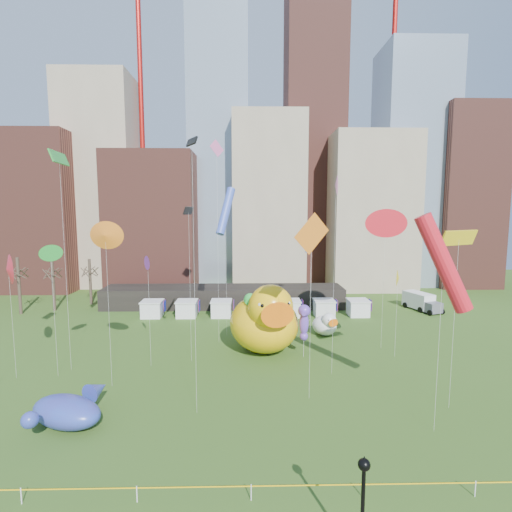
{
  "coord_description": "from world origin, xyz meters",
  "views": [
    {
      "loc": [
        -0.15,
        -18.73,
        15.2
      ],
      "look_at": [
        0.45,
        8.86,
        12.0
      ],
      "focal_mm": 27.0,
      "sensor_mm": 36.0,
      "label": 1
    }
  ],
  "objects_px": {
    "big_duck": "(265,320)",
    "whale_inflatable": "(69,410)",
    "seahorse_green": "(251,309)",
    "small_duck": "(325,324)",
    "seahorse_purple": "(304,320)",
    "box_truck": "(421,301)",
    "lamppost": "(363,500)"
  },
  "relations": [
    {
      "from": "big_duck",
      "to": "whale_inflatable",
      "type": "xyz_separation_m",
      "value": [
        -14.69,
        -13.96,
        -2.46
      ]
    },
    {
      "from": "whale_inflatable",
      "to": "seahorse_green",
      "type": "bearing_deg",
      "value": 69.32
    },
    {
      "from": "big_duck",
      "to": "small_duck",
      "type": "distance_m",
      "value": 9.75
    },
    {
      "from": "small_duck",
      "to": "seahorse_purple",
      "type": "bearing_deg",
      "value": -137.02
    },
    {
      "from": "seahorse_purple",
      "to": "box_truck",
      "type": "height_order",
      "value": "seahorse_purple"
    },
    {
      "from": "big_duck",
      "to": "seahorse_green",
      "type": "xyz_separation_m",
      "value": [
        -1.58,
        -0.01,
        1.23
      ]
    },
    {
      "from": "lamppost",
      "to": "box_truck",
      "type": "relative_size",
      "value": 0.76
    },
    {
      "from": "seahorse_green",
      "to": "seahorse_purple",
      "type": "relative_size",
      "value": 1.16
    },
    {
      "from": "seahorse_purple",
      "to": "box_truck",
      "type": "relative_size",
      "value": 0.85
    },
    {
      "from": "big_duck",
      "to": "small_duck",
      "type": "xyz_separation_m",
      "value": [
        7.68,
        5.58,
        -2.22
      ]
    },
    {
      "from": "box_truck",
      "to": "lamppost",
      "type": "bearing_deg",
      "value": -136.23
    },
    {
      "from": "seahorse_green",
      "to": "box_truck",
      "type": "distance_m",
      "value": 31.89
    },
    {
      "from": "lamppost",
      "to": "box_truck",
      "type": "xyz_separation_m",
      "value": [
        21.93,
        42.81,
        -1.73
      ]
    },
    {
      "from": "big_duck",
      "to": "seahorse_purple",
      "type": "xyz_separation_m",
      "value": [
        3.97,
        -1.53,
        0.46
      ]
    },
    {
      "from": "small_duck",
      "to": "seahorse_purple",
      "type": "relative_size",
      "value": 0.76
    },
    {
      "from": "small_duck",
      "to": "whale_inflatable",
      "type": "bearing_deg",
      "value": -158.34
    },
    {
      "from": "lamppost",
      "to": "seahorse_purple",
      "type": "bearing_deg",
      "value": 87.61
    },
    {
      "from": "seahorse_green",
      "to": "box_truck",
      "type": "xyz_separation_m",
      "value": [
        26.48,
        17.42,
        -3.47
      ]
    },
    {
      "from": "big_duck",
      "to": "small_duck",
      "type": "bearing_deg",
      "value": 24.06
    },
    {
      "from": "small_duck",
      "to": "box_truck",
      "type": "relative_size",
      "value": 0.64
    },
    {
      "from": "box_truck",
      "to": "seahorse_green",
      "type": "bearing_deg",
      "value": -165.77
    },
    {
      "from": "small_duck",
      "to": "lamppost",
      "type": "xyz_separation_m",
      "value": [
        -4.7,
        -30.99,
        1.72
      ]
    },
    {
      "from": "seahorse_green",
      "to": "whale_inflatable",
      "type": "bearing_deg",
      "value": -117.42
    },
    {
      "from": "whale_inflatable",
      "to": "box_truck",
      "type": "relative_size",
      "value": 1.05
    },
    {
      "from": "seahorse_purple",
      "to": "whale_inflatable",
      "type": "bearing_deg",
      "value": -135.67
    },
    {
      "from": "small_duck",
      "to": "seahorse_purple",
      "type": "distance_m",
      "value": 8.46
    },
    {
      "from": "big_duck",
      "to": "lamppost",
      "type": "relative_size",
      "value": 2.16
    },
    {
      "from": "big_duck",
      "to": "seahorse_green",
      "type": "relative_size",
      "value": 1.67
    },
    {
      "from": "whale_inflatable",
      "to": "lamppost",
      "type": "bearing_deg",
      "value": -10.4
    },
    {
      "from": "big_duck",
      "to": "box_truck",
      "type": "distance_m",
      "value": 30.46
    },
    {
      "from": "small_duck",
      "to": "big_duck",
      "type": "bearing_deg",
      "value": -163.47
    },
    {
      "from": "big_duck",
      "to": "small_duck",
      "type": "height_order",
      "value": "big_duck"
    }
  ]
}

